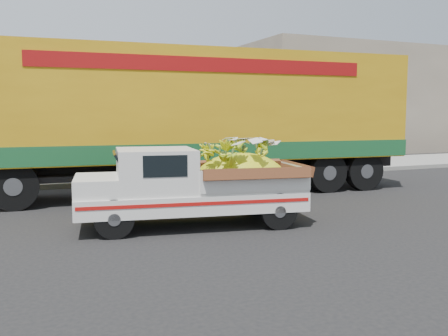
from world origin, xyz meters
name	(u,v)px	position (x,y,z in m)	size (l,w,h in m)	color
ground	(262,212)	(0.00, 0.00, 0.00)	(100.00, 100.00, 0.00)	black
curb	(183,179)	(0.00, 5.51, 0.07)	(60.00, 0.25, 0.15)	gray
sidewalk	(165,172)	(0.00, 7.61, 0.07)	(60.00, 4.00, 0.14)	gray
building_right	(360,100)	(14.00, 14.51, 3.00)	(14.00, 6.00, 6.00)	gray
pickup_truck	(208,184)	(-1.57, -0.74, 0.81)	(4.48, 2.24, 1.50)	black
semi_trailer	(196,115)	(-0.44, 3.06, 2.12)	(12.04, 3.29, 3.80)	black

